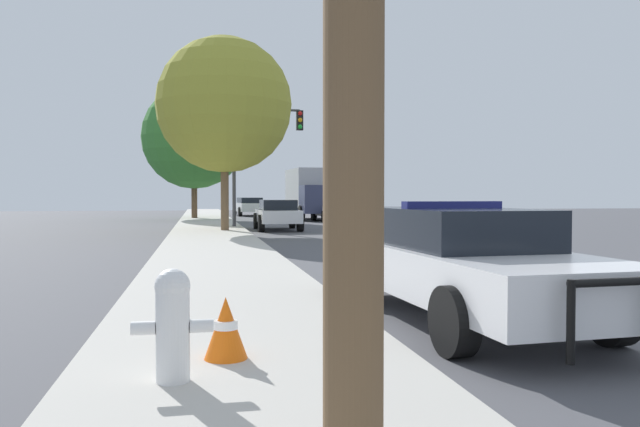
{
  "coord_description": "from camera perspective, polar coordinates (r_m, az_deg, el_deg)",
  "views": [
    {
      "loc": [
        -5.51,
        -7.16,
        1.56
      ],
      "look_at": [
        -1.33,
        14.35,
        0.89
      ],
      "focal_mm": 35.0,
      "sensor_mm": 36.0,
      "label": 1
    }
  ],
  "objects": [
    {
      "name": "sidewalk_left",
      "position": [
        7.33,
        -7.66,
        -10.05
      ],
      "size": [
        3.0,
        110.0,
        0.13
      ],
      "color": "#BCB7AD",
      "rests_on": "ground_plane"
    },
    {
      "name": "traffic_cone",
      "position": [
        5.58,
        -8.61,
        -10.28
      ],
      "size": [
        0.38,
        0.38,
        0.54
      ],
      "color": "orange",
      "rests_on": "sidewalk_left"
    },
    {
      "name": "box_truck",
      "position": [
        38.92,
        -0.7,
        1.93
      ],
      "size": [
        2.8,
        6.67,
        3.17
      ],
      "rotation": [
        0.0,
        0.0,
        3.17
      ],
      "color": "#333856",
      "rests_on": "ground_plane"
    },
    {
      "name": "police_car",
      "position": [
        8.0,
        12.58,
        -4.14
      ],
      "size": [
        2.24,
        5.37,
        1.48
      ],
      "rotation": [
        0.0,
        0.0,
        3.2
      ],
      "color": "white",
      "rests_on": "ground_plane"
    },
    {
      "name": "tree_sidewalk_far",
      "position": [
        39.12,
        -11.45,
        6.85
      ],
      "size": [
        6.31,
        6.31,
        8.09
      ],
      "color": "brown",
      "rests_on": "sidewalk_left"
    },
    {
      "name": "traffic_light",
      "position": [
        28.5,
        -5.42,
        6.48
      ],
      "size": [
        3.22,
        0.35,
        5.42
      ],
      "color": "#424247",
      "rests_on": "sidewalk_left"
    },
    {
      "name": "tree_sidewalk_mid",
      "position": [
        25.57,
        -8.74,
        9.77
      ],
      "size": [
        5.42,
        5.42,
        7.72
      ],
      "color": "brown",
      "rests_on": "sidewalk_left"
    },
    {
      "name": "ground_plane",
      "position": [
        9.17,
        26.46,
        -8.24
      ],
      "size": [
        110.0,
        110.0,
        0.0
      ],
      "primitive_type": "plane",
      "color": "#4F4F54"
    },
    {
      "name": "car_background_oncoming",
      "position": [
        36.38,
        1.19,
        0.41
      ],
      "size": [
        2.13,
        4.08,
        1.31
      ],
      "rotation": [
        0.0,
        0.0,
        3.2
      ],
      "color": "#B7B7BC",
      "rests_on": "ground_plane"
    },
    {
      "name": "fire_hydrant",
      "position": [
        4.96,
        -13.32,
        -9.59
      ],
      "size": [
        0.62,
        0.27,
        0.87
      ],
      "color": "white",
      "rests_on": "sidewalk_left"
    },
    {
      "name": "car_background_distant",
      "position": [
        46.03,
        -6.5,
        0.7
      ],
      "size": [
        2.27,
        4.74,
        1.33
      ],
      "rotation": [
        0.0,
        0.0,
        0.08
      ],
      "color": "silver",
      "rests_on": "ground_plane"
    },
    {
      "name": "car_background_midblock",
      "position": [
        27.3,
        -3.9,
        -0.02
      ],
      "size": [
        1.92,
        4.07,
        1.33
      ],
      "rotation": [
        0.0,
        0.0,
        -0.01
      ],
      "color": "silver",
      "rests_on": "ground_plane"
    }
  ]
}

